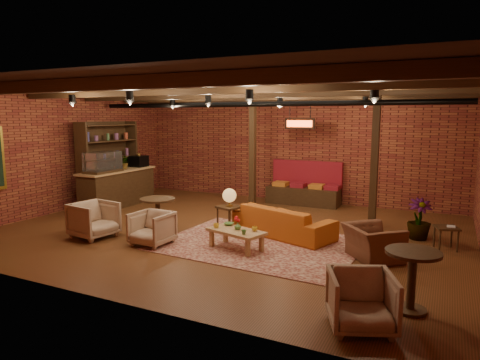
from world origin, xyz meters
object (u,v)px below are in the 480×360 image
at_px(armchair_b, 152,227).
at_px(armchair_far, 361,298).
at_px(coffee_table, 236,232).
at_px(round_table_left, 158,210).
at_px(plant_tall, 422,178).
at_px(side_table_book, 447,228).
at_px(armchair_right, 373,237).
at_px(round_table_right, 412,271).
at_px(armchair_a, 94,218).
at_px(sofa, 283,221).
at_px(side_table_lamp, 229,199).

relative_size(armchair_b, armchair_far, 0.96).
relative_size(coffee_table, round_table_left, 1.55).
bearing_deg(round_table_left, coffee_table, -6.47).
bearing_deg(plant_tall, side_table_book, -45.01).
bearing_deg(armchair_right, coffee_table, 62.25).
xyz_separation_m(armchair_far, plant_tall, (0.36, 4.43, 0.90)).
distance_m(round_table_left, round_table_right, 5.51).
bearing_deg(armchair_a, plant_tall, -57.31).
height_order(coffee_table, round_table_right, round_table_right).
relative_size(armchair_b, plant_tall, 0.29).
relative_size(round_table_left, armchair_far, 1.02).
bearing_deg(armchair_far, coffee_table, 119.72).
bearing_deg(round_table_left, sofa, 22.81).
xyz_separation_m(coffee_table, side_table_book, (3.65, 1.78, 0.07)).
relative_size(sofa, armchair_a, 2.67).
bearing_deg(side_table_book, armchair_right, -134.19).
xyz_separation_m(coffee_table, round_table_right, (3.26, -1.37, 0.21)).
height_order(armchair_right, armchair_far, armchair_right).
bearing_deg(sofa, plant_tall, -140.84).
height_order(sofa, armchair_a, armchair_a).
xyz_separation_m(round_table_left, armchair_b, (0.37, -0.70, -0.17)).
xyz_separation_m(round_table_left, plant_tall, (5.14, 2.07, 0.75)).
bearing_deg(armchair_a, round_table_right, -89.30).
bearing_deg(sofa, side_table_book, -153.01).
relative_size(round_table_left, armchair_a, 0.95).
distance_m(armchair_right, armchair_far, 2.72).
relative_size(side_table_lamp, armchair_a, 1.16).
bearing_deg(sofa, coffee_table, 87.23).
bearing_deg(armchair_a, armchair_b, -77.79).
bearing_deg(coffee_table, sofa, 69.14).
distance_m(armchair_far, plant_tall, 4.54).
bearing_deg(armchair_a, coffee_table, -71.50).
height_order(coffee_table, side_table_book, coffee_table).
xyz_separation_m(side_table_lamp, round_table_right, (3.98, -2.48, -0.19)).
relative_size(round_table_left, side_table_book, 1.53).
bearing_deg(plant_tall, armchair_a, -155.08).
bearing_deg(armchair_b, armchair_far, -18.37).
height_order(coffee_table, armchair_far, armchair_far).
distance_m(armchair_right, side_table_book, 1.69).
bearing_deg(coffee_table, armchair_far, -37.73).
distance_m(round_table_left, plant_tall, 5.59).
relative_size(side_table_lamp, side_table_book, 1.87).
distance_m(coffee_table, side_table_lamp, 1.38).
bearing_deg(plant_tall, side_table_lamp, -162.78).
distance_m(coffee_table, armchair_right, 2.53).
relative_size(side_table_lamp, armchair_far, 1.25).
bearing_deg(side_table_book, round_table_left, -164.71).
distance_m(sofa, armchair_b, 2.76).
relative_size(armchair_a, round_table_right, 1.01).
distance_m(armchair_right, round_table_right, 2.09).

